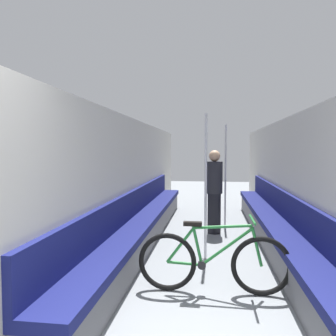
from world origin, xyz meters
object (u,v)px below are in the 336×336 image
(bicycle, at_px, (213,262))
(grab_pole_far, at_px, (225,177))
(grab_pole_near, at_px, (206,189))
(bench_seat_row_right, at_px, (275,229))
(bench_seat_row_left, at_px, (143,225))
(passenger_standing, at_px, (214,191))

(bicycle, height_order, grab_pole_far, grab_pole_far)
(grab_pole_near, xyz_separation_m, grab_pole_far, (0.36, 2.04, 0.00))
(bench_seat_row_right, bearing_deg, grab_pole_far, 118.89)
(bench_seat_row_left, xyz_separation_m, grab_pole_far, (1.41, 1.34, 0.71))
(bench_seat_row_right, height_order, grab_pole_near, grab_pole_near)
(bench_seat_row_left, bearing_deg, passenger_standing, 33.63)
(grab_pole_near, bearing_deg, passenger_standing, 84.79)
(bench_seat_row_right, bearing_deg, passenger_standing, 140.67)
(bench_seat_row_left, height_order, grab_pole_near, grab_pole_near)
(passenger_standing, bearing_deg, grab_pole_near, 70.97)
(grab_pole_near, height_order, passenger_standing, grab_pole_near)
(bicycle, relative_size, grab_pole_far, 0.80)
(bench_seat_row_left, height_order, bicycle, bench_seat_row_left)
(bicycle, height_order, grab_pole_near, grab_pole_near)
(grab_pole_near, relative_size, grab_pole_far, 1.00)
(grab_pole_near, distance_m, grab_pole_far, 2.07)
(bench_seat_row_left, xyz_separation_m, grab_pole_near, (1.05, -0.70, 0.71))
(bench_seat_row_left, distance_m, bench_seat_row_right, 2.14)
(grab_pole_far, relative_size, passenger_standing, 1.33)
(bench_seat_row_right, relative_size, bicycle, 4.17)
(bench_seat_row_left, height_order, grab_pole_far, grab_pole_far)
(bench_seat_row_right, relative_size, grab_pole_near, 3.33)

